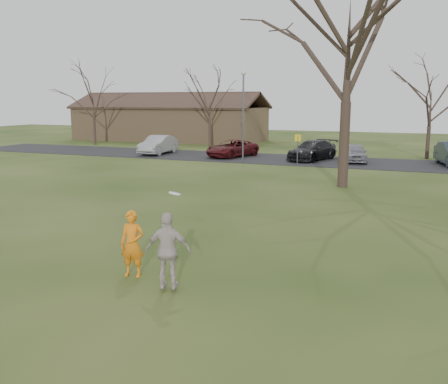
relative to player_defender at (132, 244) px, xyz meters
The scene contains 13 objects.
ground 1.19m from the player_defender, ahead, with size 120.00×120.00×0.00m, color #1E380F.
parking_strip 24.92m from the player_defender, 88.03° to the left, with size 62.00×6.50×0.04m, color black.
player_defender is the anchor object (origin of this frame).
car_1 27.91m from the player_defender, 118.07° to the left, with size 1.56×4.46×1.47m, color #9B9AA0.
car_2 25.89m from the player_defender, 105.52° to the left, with size 2.11×4.57×1.27m, color #4A1114.
car_3 25.23m from the player_defender, 91.89° to the left, with size 1.95×4.79×1.39m, color black.
car_4 25.34m from the player_defender, 85.14° to the left, with size 1.50×3.73×1.27m, color gray.
catching_play 1.41m from the player_defender, 22.96° to the right, with size 1.11×0.72×2.21m.
building 42.47m from the player_defender, 116.80° to the left, with size 20.60×8.50×5.14m.
lamp_post 23.19m from the player_defender, 102.94° to the left, with size 0.34×0.34×6.27m.
sign_yellow 21.93m from the player_defender, 92.99° to the left, with size 0.35×0.35×2.08m.
big_tree 16.37m from the player_defender, 79.14° to the left, with size 9.00×9.00×14.00m, color #352821, non-canonical shape.
small_tree_row 30.56m from the player_defender, 80.07° to the left, with size 55.00×5.90×8.50m.
Camera 1 is at (5.54, -9.79, 4.28)m, focal length 39.39 mm.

